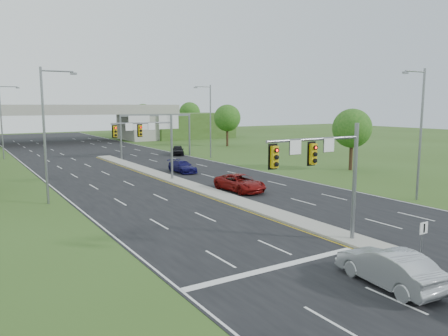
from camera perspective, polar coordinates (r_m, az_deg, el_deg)
name	(u,v)px	position (r m, az deg, el deg)	size (l,w,h in m)	color
ground	(352,241)	(27.42, 16.37, -9.12)	(240.00, 240.00, 0.00)	#344E1B
road	(139,169)	(56.43, -11.10, -0.08)	(24.00, 160.00, 0.02)	black
median	(180,182)	(45.53, -5.70, -1.83)	(2.00, 54.00, 0.16)	gray
median_nose	(412,259)	(25.06, 23.33, -10.89)	(2.00, 2.00, 0.16)	gray
lane_markings	(153,175)	(50.62, -9.28, -0.96)	(23.72, 160.00, 0.01)	gold
signal_mast_near	(328,165)	(24.73, 13.44, 0.35)	(6.62, 0.60, 7.00)	slate
signal_mast_far	(152,137)	(45.78, -9.40, 3.99)	(6.62, 0.60, 7.00)	slate
keep_right_sign	(423,235)	(24.37, 24.54, -8.01)	(0.60, 0.13, 2.20)	slate
sign_gantry	(156,123)	(67.62, -8.92, 5.78)	(11.58, 0.44, 6.67)	slate
overpass	(61,126)	(99.34, -20.49, 5.14)	(80.00, 14.00, 8.10)	gray
lightpole_l_mid	(47,129)	(37.86, -22.15, 4.73)	(2.85, 0.25, 11.00)	slate
lightpole_l_far	(3,118)	(72.57, -26.95, 5.83)	(2.85, 0.25, 11.00)	slate
lightpole_r_near	(420,128)	(39.88, 24.18, 4.76)	(2.85, 0.25, 11.00)	slate
lightpole_r_far	(209,118)	(66.13, -1.93, 6.57)	(2.85, 0.25, 11.00)	slate
tree_r_near	(352,128)	(56.02, 16.38, 4.99)	(4.80, 4.80, 7.60)	#382316
tree_r_mid	(227,118)	(85.55, 0.43, 6.55)	(5.20, 5.20, 8.12)	#382316
tree_back_c	(143,114)	(119.57, -10.51, 6.89)	(5.60, 5.60, 8.32)	#382316
tree_back_d	(190,113)	(125.37, -4.51, 7.21)	(6.00, 6.00, 8.85)	#382316
car_silver	(389,267)	(21.22, 20.70, -12.03)	(1.78, 5.11, 1.68)	#A8ABB0
car_far_a	(240,183)	(40.86, 2.11, -1.94)	(2.61, 5.66, 1.57)	maroon
car_far_b	(182,167)	(52.43, -5.46, 0.19)	(1.95, 4.79, 1.39)	#0D0B43
car_far_c	(178,150)	(70.89, -6.04, 2.34)	(1.83, 4.55, 1.55)	black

